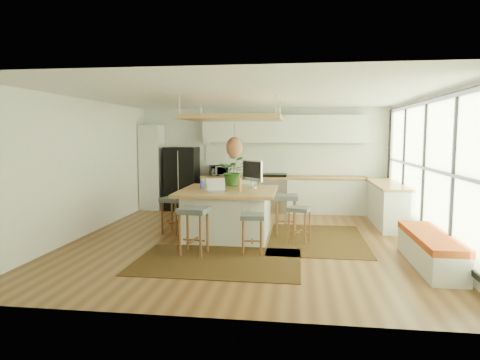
# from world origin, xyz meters

# --- Properties ---
(floor) EXTENTS (7.00, 7.00, 0.00)m
(floor) POSITION_xyz_m (0.00, 0.00, 0.00)
(floor) COLOR #573218
(floor) RESTS_ON ground
(ceiling) EXTENTS (7.00, 7.00, 0.00)m
(ceiling) POSITION_xyz_m (0.00, 0.00, 2.70)
(ceiling) COLOR white
(ceiling) RESTS_ON ground
(wall_back) EXTENTS (6.50, 0.00, 6.50)m
(wall_back) POSITION_xyz_m (0.00, 3.50, 1.35)
(wall_back) COLOR silver
(wall_back) RESTS_ON ground
(wall_front) EXTENTS (6.50, 0.00, 6.50)m
(wall_front) POSITION_xyz_m (0.00, -3.50, 1.35)
(wall_front) COLOR silver
(wall_front) RESTS_ON ground
(wall_left) EXTENTS (0.00, 7.00, 7.00)m
(wall_left) POSITION_xyz_m (-3.25, 0.00, 1.35)
(wall_left) COLOR silver
(wall_left) RESTS_ON ground
(wall_right) EXTENTS (0.00, 7.00, 7.00)m
(wall_right) POSITION_xyz_m (3.25, 0.00, 1.35)
(wall_right) COLOR silver
(wall_right) RESTS_ON ground
(window_wall) EXTENTS (0.10, 6.20, 2.60)m
(window_wall) POSITION_xyz_m (3.22, 0.00, 1.40)
(window_wall) COLOR black
(window_wall) RESTS_ON wall_right
(pantry) EXTENTS (0.55, 0.60, 2.25)m
(pantry) POSITION_xyz_m (-2.95, 3.18, 1.12)
(pantry) COLOR silver
(pantry) RESTS_ON floor
(back_counter_base) EXTENTS (4.20, 0.60, 0.88)m
(back_counter_base) POSITION_xyz_m (0.55, 3.18, 0.44)
(back_counter_base) COLOR silver
(back_counter_base) RESTS_ON floor
(back_counter_top) EXTENTS (4.24, 0.64, 0.05)m
(back_counter_top) POSITION_xyz_m (0.55, 3.18, 0.90)
(back_counter_top) COLOR olive
(back_counter_top) RESTS_ON back_counter_base
(backsplash) EXTENTS (4.20, 0.02, 0.80)m
(backsplash) POSITION_xyz_m (0.55, 3.48, 1.35)
(backsplash) COLOR white
(backsplash) RESTS_ON wall_back
(upper_cabinets) EXTENTS (4.20, 0.34, 0.70)m
(upper_cabinets) POSITION_xyz_m (0.55, 3.32, 2.15)
(upper_cabinets) COLOR silver
(upper_cabinets) RESTS_ON wall_back
(range) EXTENTS (0.76, 0.62, 1.00)m
(range) POSITION_xyz_m (0.30, 3.18, 0.50)
(range) COLOR #A5A5AA
(range) RESTS_ON floor
(right_counter_base) EXTENTS (0.60, 2.50, 0.88)m
(right_counter_base) POSITION_xyz_m (2.93, 2.00, 0.44)
(right_counter_base) COLOR silver
(right_counter_base) RESTS_ON floor
(right_counter_top) EXTENTS (0.64, 2.54, 0.05)m
(right_counter_top) POSITION_xyz_m (2.93, 2.00, 0.90)
(right_counter_top) COLOR olive
(right_counter_top) RESTS_ON right_counter_base
(window_bench) EXTENTS (0.52, 2.00, 0.50)m
(window_bench) POSITION_xyz_m (2.95, -1.20, 0.25)
(window_bench) COLOR silver
(window_bench) RESTS_ON floor
(ceiling_panel) EXTENTS (1.86, 1.86, 0.80)m
(ceiling_panel) POSITION_xyz_m (-0.30, 0.40, 2.05)
(ceiling_panel) COLOR olive
(ceiling_panel) RESTS_ON ceiling
(rug_near) EXTENTS (2.60, 1.80, 0.01)m
(rug_near) POSITION_xyz_m (-0.30, -1.41, 0.01)
(rug_near) COLOR black
(rug_near) RESTS_ON floor
(rug_right) EXTENTS (1.80, 2.60, 0.01)m
(rug_right) POSITION_xyz_m (1.32, 0.26, 0.01)
(rug_right) COLOR black
(rug_right) RESTS_ON floor
(fridge) EXTENTS (0.85, 0.67, 1.68)m
(fridge) POSITION_xyz_m (-2.13, 3.17, 0.93)
(fridge) COLOR black
(fridge) RESTS_ON floor
(island) EXTENTS (1.85, 1.85, 0.93)m
(island) POSITION_xyz_m (-0.41, 0.32, 0.47)
(island) COLOR olive
(island) RESTS_ON floor
(stool_near_left) EXTENTS (0.52, 0.52, 0.80)m
(stool_near_left) POSITION_xyz_m (-0.76, -1.07, 0.35)
(stool_near_left) COLOR #42454A
(stool_near_left) RESTS_ON floor
(stool_near_right) EXTENTS (0.43, 0.43, 0.67)m
(stool_near_right) POSITION_xyz_m (0.19, -0.85, 0.35)
(stool_near_right) COLOR #42454A
(stool_near_right) RESTS_ON floor
(stool_right_front) EXTENTS (0.50, 0.50, 0.67)m
(stool_right_front) POSITION_xyz_m (0.98, -0.01, 0.35)
(stool_right_front) COLOR #42454A
(stool_right_front) RESTS_ON floor
(stool_right_back) EXTENTS (0.50, 0.50, 0.79)m
(stool_right_back) POSITION_xyz_m (0.71, 0.69, 0.35)
(stool_right_back) COLOR #42454A
(stool_right_back) RESTS_ON floor
(stool_left_side) EXTENTS (0.55, 0.55, 0.74)m
(stool_left_side) POSITION_xyz_m (-1.54, 0.40, 0.35)
(stool_left_side) COLOR #42454A
(stool_left_side) RESTS_ON floor
(laptop) EXTENTS (0.46, 0.47, 0.26)m
(laptop) POSITION_xyz_m (-0.57, -0.02, 1.05)
(laptop) COLOR #A5A5AA
(laptop) RESTS_ON island
(monitor) EXTENTS (0.58, 0.58, 0.57)m
(monitor) POSITION_xyz_m (0.03, 0.65, 1.19)
(monitor) COLOR #A5A5AA
(monitor) RESTS_ON island
(microwave) EXTENTS (0.56, 0.43, 0.33)m
(microwave) POSITION_xyz_m (-1.11, 3.18, 1.09)
(microwave) COLOR #A5A5AA
(microwave) RESTS_ON back_counter_top
(island_plant) EXTENTS (0.57, 0.63, 0.49)m
(island_plant) POSITION_xyz_m (-0.41, 0.97, 1.17)
(island_plant) COLOR #1E4C19
(island_plant) RESTS_ON island
(island_bowl) EXTENTS (0.27, 0.27, 0.05)m
(island_bowl) POSITION_xyz_m (-0.97, 0.82, 0.96)
(island_bowl) COLOR white
(island_bowl) RESTS_ON island
(island_bottle_0) EXTENTS (0.07, 0.07, 0.19)m
(island_bottle_0) POSITION_xyz_m (-0.96, 0.42, 1.03)
(island_bottle_0) COLOR blue
(island_bottle_0) RESTS_ON island
(island_bottle_1) EXTENTS (0.07, 0.07, 0.19)m
(island_bottle_1) POSITION_xyz_m (-0.81, 0.17, 1.03)
(island_bottle_1) COLOR silver
(island_bottle_1) RESTS_ON island
(island_bottle_2) EXTENTS (0.07, 0.07, 0.19)m
(island_bottle_2) POSITION_xyz_m (-0.16, 0.02, 1.03)
(island_bottle_2) COLOR #AD7139
(island_bottle_2) RESTS_ON island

